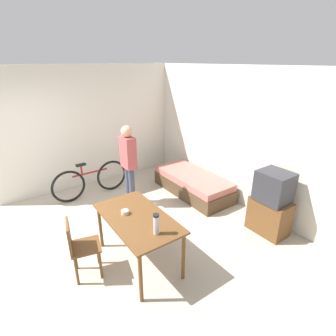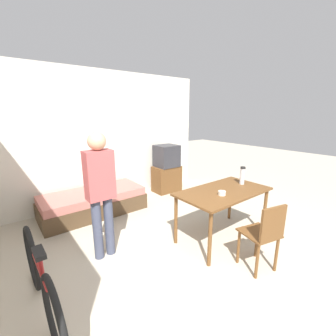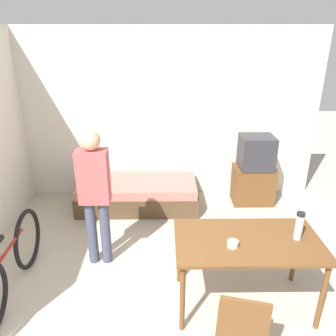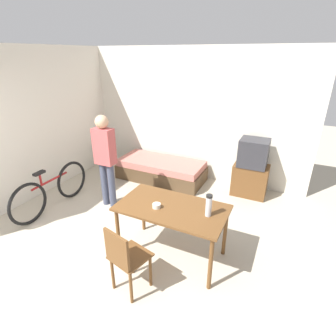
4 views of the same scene
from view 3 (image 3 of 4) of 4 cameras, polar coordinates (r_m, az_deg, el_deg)
name	(u,v)px [view 3 (image 3 of 4)]	position (r m, az deg, el deg)	size (l,w,h in m)	color
wall_back	(156,116)	(5.32, -2.17, 9.04)	(5.21, 0.06, 2.70)	silver
daybed	(138,194)	(5.24, -5.23, -4.54)	(1.87, 0.83, 0.44)	#4C3823
tv	(254,171)	(5.39, 14.80, -0.56)	(0.64, 0.45, 1.13)	brown
dining_table	(247,247)	(3.32, 13.64, -13.27)	(1.39, 0.77, 0.77)	brown
wooden_chair	(242,329)	(2.83, 12.75, -25.65)	(0.47, 0.47, 0.87)	brown
bicycle	(10,265)	(3.89, -25.75, -15.00)	(0.09, 1.67, 0.78)	black
person_standing	(95,190)	(3.75, -12.66, -3.74)	(0.34, 0.22, 1.65)	#3D4256
thermos_flask	(299,225)	(3.35, 21.89, -9.14)	(0.08, 0.08, 0.28)	#B7B7BC
mate_bowl	(233,244)	(3.14, 11.23, -12.81)	(0.10, 0.10, 0.06)	beige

